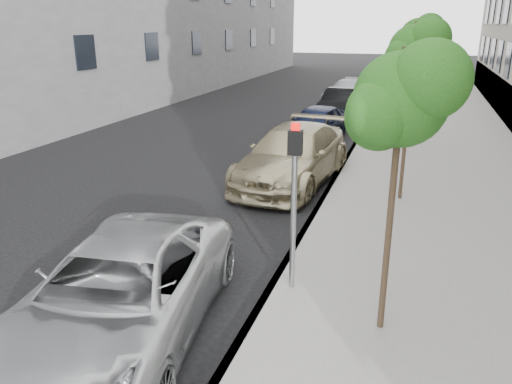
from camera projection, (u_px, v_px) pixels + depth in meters
The scene contains 12 objects.
ground at pixel (157, 351), 7.61m from camera, with size 160.00×160.00×0.00m, color black.
sidewalk at pixel (433, 111), 27.96m from camera, with size 6.40×72.00×0.14m, color gray.
curb at pixel (377, 108), 28.87m from camera, with size 0.15×72.00×0.14m, color #9E9B93.
tree_near at pixel (403, 100), 6.82m from camera, with size 1.67×1.47×4.44m.
tree_mid at pixel (415, 51), 12.57m from camera, with size 1.65×1.45×4.76m.
tree_far at pixel (419, 38), 18.37m from camera, with size 1.73×1.53×4.95m.
signal_pole at pixel (294, 188), 8.58m from camera, with size 0.25×0.20×3.04m.
minivan at pixel (120, 294), 7.69m from camera, with size 2.60×5.64×1.57m, color #B2B4B7.
suv at pixel (293, 155), 15.44m from camera, with size 2.41×5.92×1.72m, color tan.
sedan_blue at pixel (316, 124), 20.80m from camera, with size 1.78×4.42×1.51m, color black.
sedan_black at pixel (341, 105), 25.41m from camera, with size 1.67×4.80×1.58m, color black.
sedan_rear at pixel (347, 92), 30.53m from camera, with size 2.03×4.99×1.45m, color #999DA1.
Camera 1 is at (3.42, -5.65, 4.75)m, focal length 35.00 mm.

